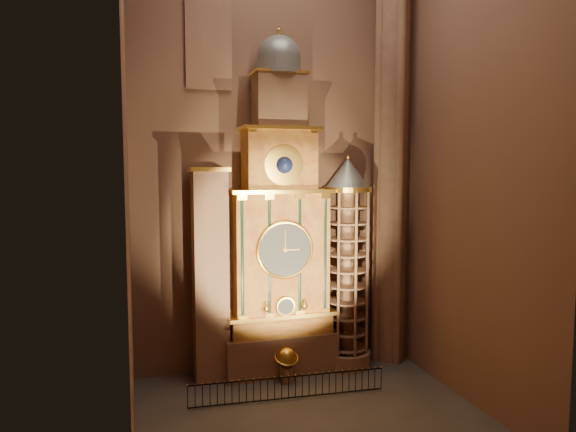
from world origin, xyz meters
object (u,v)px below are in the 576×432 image
object	(u,v)px
celestial_globe	(287,361)
iron_railing	(289,388)
portrait_tower	(210,274)
astronomical_clock	(279,239)
stair_turret	(347,265)

from	to	relation	value
celestial_globe	iron_railing	bearing A→B (deg)	-103.86
portrait_tower	iron_railing	distance (m)	6.34
celestial_globe	portrait_tower	bearing A→B (deg)	157.69
astronomical_clock	portrait_tower	xyz separation A→B (m)	(-3.40, 0.02, -1.53)
iron_railing	stair_turret	bearing A→B (deg)	36.74
portrait_tower	stair_turret	xyz separation A→B (m)	(6.90, -0.28, 0.12)
astronomical_clock	portrait_tower	size ratio (longest dim) A/B	1.64
portrait_tower	celestial_globe	distance (m)	5.52
stair_turret	portrait_tower	bearing A→B (deg)	177.67
iron_railing	portrait_tower	bearing A→B (deg)	131.57
astronomical_clock	iron_railing	distance (m)	6.95
portrait_tower	celestial_globe	xyz separation A→B (m)	(3.36, -1.38, -4.15)
astronomical_clock	stair_turret	distance (m)	3.78
astronomical_clock	portrait_tower	bearing A→B (deg)	179.71
astronomical_clock	stair_turret	size ratio (longest dim) A/B	1.55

